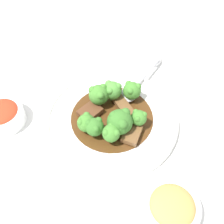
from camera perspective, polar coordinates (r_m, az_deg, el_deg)
The scene contains 18 objects.
ground_plane at distance 0.61m, azimuth 0.00°, elevation -1.96°, with size 4.00×4.00×0.00m, color white.
main_plate at distance 0.61m, azimuth 0.00°, elevation -1.40°, with size 0.31×0.31×0.02m.
beef_strip_0 at distance 0.61m, azimuth 2.41°, elevation 1.40°, with size 0.05×0.08×0.01m.
beef_strip_1 at distance 0.56m, azimuth 4.37°, elevation -4.79°, with size 0.05×0.06×0.01m.
beef_strip_2 at distance 0.60m, azimuth -4.79°, elevation 0.07°, with size 0.06×0.06×0.01m.
broccoli_floret_0 at distance 0.61m, azimuth 0.10°, elevation 4.77°, with size 0.04×0.04×0.05m.
broccoli_floret_1 at distance 0.55m, azimuth 1.72°, elevation -2.08°, with size 0.06×0.06×0.06m.
broccoli_floret_2 at distance 0.54m, azimuth -0.18°, elevation -4.58°, with size 0.04×0.04×0.05m.
broccoli_floret_3 at distance 0.62m, azimuth 4.38°, elevation 4.72°, with size 0.04×0.04×0.05m.
broccoli_floret_4 at distance 0.55m, azimuth -3.81°, elevation -3.22°, with size 0.04×0.04×0.04m.
broccoli_floret_5 at distance 0.56m, azimuth -5.60°, elevation -2.32°, with size 0.04×0.04×0.04m.
broccoli_floret_6 at distance 0.57m, azimuth 5.85°, elevation -1.24°, with size 0.03×0.03×0.04m.
broccoli_floret_7 at distance 0.60m, azimuth -2.89°, elevation 3.84°, with size 0.05×0.05×0.05m.
serving_spoon at distance 0.64m, azimuth 4.48°, elevation 4.80°, with size 0.14×0.16×0.01m.
side_bowl_kimchi at distance 0.65m, azimuth -22.76°, elevation -0.61°, with size 0.10×0.10×0.05m.
side_bowl_appetizer at distance 0.50m, azimuth 12.75°, elevation -19.76°, with size 0.10×0.10×0.05m.
sauce_dish at distance 0.76m, azimuth 7.89°, elevation 11.57°, with size 0.08×0.08×0.01m.
paper_napkin at distance 0.69m, azimuth 18.35°, elevation 2.92°, with size 0.11×0.10×0.01m.
Camera 1 is at (-0.04, -0.36, 0.50)m, focal length 42.00 mm.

